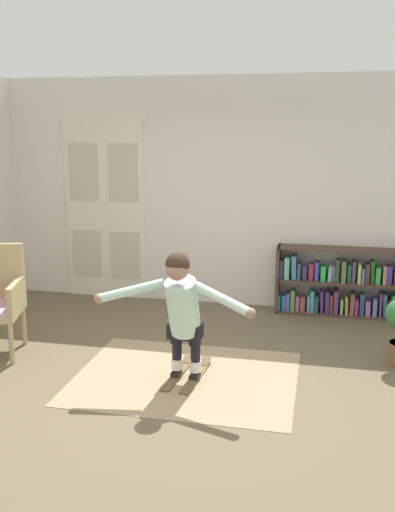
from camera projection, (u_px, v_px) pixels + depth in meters
The scene contains 7 objects.
ground_plane at pixel (181, 387), 5.15m from camera, with size 7.20×7.20×0.00m, color brown.
back_wall at pixel (229, 193), 7.31m from camera, with size 6.00×0.10×2.90m, color silver.
double_door at pixel (105, 207), 7.65m from camera, with size 1.22×0.05×2.45m.
rug at pixel (186, 377), 5.34m from camera, with size 2.03×1.61×0.01m, color tan.
bookshelf at pixel (344, 286), 7.04m from camera, with size 1.66×0.30×0.84m.
skis_pair at pixel (187, 374), 5.36m from camera, with size 0.33×0.75×0.07m.
person_skier at pixel (182, 306), 5.06m from camera, with size 1.44×0.61×1.17m.
Camera 1 is at (1.17, -4.62, 2.29)m, focal length 40.29 mm.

